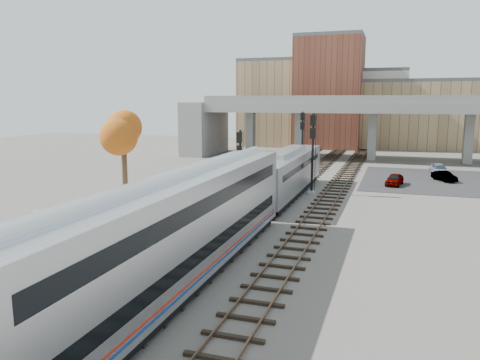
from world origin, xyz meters
The scene contains 17 objects.
ground centered at (0.00, 0.00, 0.00)m, with size 160.00×160.00×0.00m, color #47423D.
platform centered at (-7.25, 0.00, 0.17)m, with size 4.50×60.00×0.35m, color #9E9E99.
yellow_strip centered at (-5.35, 0.00, 0.35)m, with size 0.70×60.00×0.01m, color yellow.
tracks centered at (0.93, 12.50, 0.08)m, with size 10.70×95.00×0.25m.
overpass centered at (4.92, 45.00, 5.81)m, with size 54.00×12.00×9.50m.
buildings_far centered at (1.26, 66.57, 7.88)m, with size 43.00×21.00×20.60m.
parking_lot centered at (14.00, 28.00, 0.02)m, with size 14.00×18.00×0.04m, color black.
locomotive centered at (1.00, 14.44, 2.28)m, with size 3.02×19.05×4.10m.
coach centered at (1.00, -8.16, 2.80)m, with size 3.03×25.00×5.00m.
signal_mast_near centered at (-1.10, 7.04, 3.13)m, with size 0.60×0.64×6.52m.
signal_mast_mid centered at (3.00, 16.26, 3.89)m, with size 0.60×0.64×7.62m.
signal_mast_far centered at (-1.10, 32.30, 3.73)m, with size 0.60×0.64×7.39m.
station_sign centered at (-8.55, -6.47, 1.98)m, with size 0.86×0.35×2.27m.
tree centered at (-10.21, 5.00, 6.14)m, with size 3.60×3.60×8.27m.
car_a centered at (10.46, 23.44, 0.65)m, with size 1.44×3.59×1.22m, color #99999E.
car_b centered at (15.62, 27.78, 0.59)m, with size 1.16×3.33×1.10m, color #99999E.
car_c centered at (15.50, 32.76, 0.62)m, with size 1.64×4.02×1.17m, color #99999E.
Camera 1 is at (10.40, -27.32, 8.78)m, focal length 35.00 mm.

